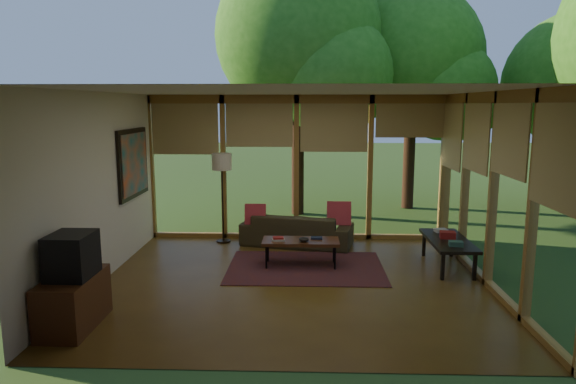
{
  "coord_description": "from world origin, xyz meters",
  "views": [
    {
      "loc": [
        0.17,
        -7.04,
        2.52
      ],
      "look_at": [
        -0.1,
        0.7,
        1.2
      ],
      "focal_mm": 32.0,
      "sensor_mm": 36.0,
      "label": 1
    }
  ],
  "objects_px": {
    "television": "(72,255)",
    "media_cabinet": "(73,302)",
    "floor_lamp": "(222,167)",
    "sofa": "(297,229)",
    "coffee_table": "(301,242)",
    "side_console": "(448,242)"
  },
  "relations": [
    {
      "from": "side_console",
      "to": "television",
      "type": "bearing_deg",
      "value": -154.07
    },
    {
      "from": "sofa",
      "to": "coffee_table",
      "type": "distance_m",
      "value": 1.25
    },
    {
      "from": "sofa",
      "to": "coffee_table",
      "type": "height_order",
      "value": "sofa"
    },
    {
      "from": "media_cabinet",
      "to": "side_console",
      "type": "bearing_deg",
      "value": 25.84
    },
    {
      "from": "floor_lamp",
      "to": "coffee_table",
      "type": "height_order",
      "value": "floor_lamp"
    },
    {
      "from": "media_cabinet",
      "to": "floor_lamp",
      "type": "relative_size",
      "value": 0.61
    },
    {
      "from": "sofa",
      "to": "floor_lamp",
      "type": "relative_size",
      "value": 1.19
    },
    {
      "from": "floor_lamp",
      "to": "coffee_table",
      "type": "xyz_separation_m",
      "value": [
        1.45,
        -1.39,
        -1.01
      ]
    },
    {
      "from": "sofa",
      "to": "side_console",
      "type": "xyz_separation_m",
      "value": [
        2.38,
        -1.22,
        0.12
      ]
    },
    {
      "from": "media_cabinet",
      "to": "coffee_table",
      "type": "height_order",
      "value": "media_cabinet"
    },
    {
      "from": "sofa",
      "to": "television",
      "type": "relative_size",
      "value": 3.58
    },
    {
      "from": "media_cabinet",
      "to": "side_console",
      "type": "relative_size",
      "value": 0.71
    },
    {
      "from": "floor_lamp",
      "to": "side_console",
      "type": "height_order",
      "value": "floor_lamp"
    },
    {
      "from": "television",
      "to": "coffee_table",
      "type": "height_order",
      "value": "television"
    },
    {
      "from": "media_cabinet",
      "to": "coffee_table",
      "type": "bearing_deg",
      "value": 42.24
    },
    {
      "from": "media_cabinet",
      "to": "floor_lamp",
      "type": "bearing_deg",
      "value": 73.26
    },
    {
      "from": "television",
      "to": "media_cabinet",
      "type": "bearing_deg",
      "value": 180.0
    },
    {
      "from": "television",
      "to": "side_console",
      "type": "relative_size",
      "value": 0.39
    },
    {
      "from": "coffee_table",
      "to": "media_cabinet",
      "type": "bearing_deg",
      "value": -137.76
    },
    {
      "from": "sofa",
      "to": "side_console",
      "type": "relative_size",
      "value": 1.41
    },
    {
      "from": "television",
      "to": "floor_lamp",
      "type": "height_order",
      "value": "floor_lamp"
    },
    {
      "from": "sofa",
      "to": "television",
      "type": "distance_m",
      "value": 4.38
    }
  ]
}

